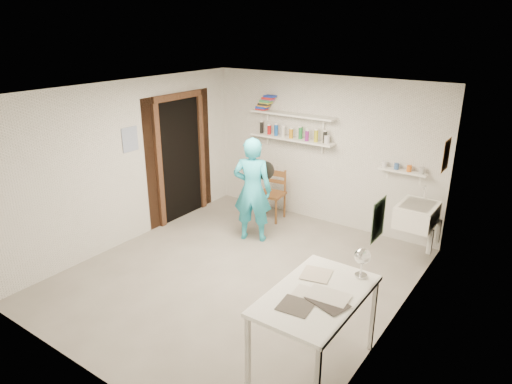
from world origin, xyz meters
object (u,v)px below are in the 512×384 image
Objects in this scene: wooden_chair at (271,194)px; work_table at (315,332)px; wall_clock at (265,170)px; desk_lamp at (363,256)px; belfast_sink at (417,215)px; man at (252,190)px.

work_table is (2.31, -2.79, -0.02)m from wooden_chair.
wall_clock is 1.82× the size of desk_lamp.
wall_clock reaches higher than work_table.
belfast_sink is at bearing 92.59° from desk_lamp.
wall_clock is (0.08, 0.20, 0.27)m from man.
desk_lamp is (2.52, -2.29, 0.62)m from wooden_chair.
man reaches higher than wooden_chair.
wall_clock is at bearing 143.21° from desk_lamp.
man is at bearing -134.81° from wall_clock.
wall_clock is 2.81m from desk_lamp.
wall_clock reaches higher than desk_lamp.
man is (-2.23, -0.70, 0.10)m from belfast_sink.
belfast_sink is at bearing -8.81° from wooden_chair.
wall_clock is at bearing 132.99° from work_table.
wall_clock is 0.92m from wooden_chair.
wall_clock reaches higher than wooden_chair.
man is 2.77m from desk_lamp.
wooden_chair is at bearing -99.04° from man.
man is at bearing 136.94° from work_table.
man reaches higher than wall_clock.
man is 0.35m from wall_clock.
wooden_chair is at bearing 137.80° from desk_lamp.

